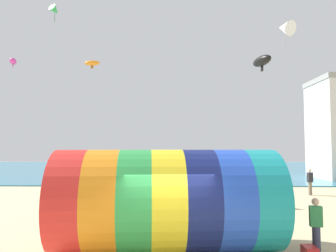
{
  "coord_description": "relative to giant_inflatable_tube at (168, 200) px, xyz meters",
  "views": [
    {
      "loc": [
        0.14,
        -9.15,
        3.29
      ],
      "look_at": [
        -0.12,
        3.27,
        4.05
      ],
      "focal_mm": 35.0,
      "sensor_mm": 36.0,
      "label": 1
    }
  ],
  "objects": [
    {
      "name": "kite_handler",
      "position": [
        4.56,
        -0.15,
        -0.72
      ],
      "size": [
        0.39,
        0.28,
        1.69
      ],
      "color": "#383D56",
      "rests_on": "ground"
    },
    {
      "name": "giant_inflatable_tube",
      "position": [
        0.0,
        0.0,
        0.0
      ],
      "size": [
        7.14,
        3.73,
        3.17
      ],
      "color": "red",
      "rests_on": "ground"
    },
    {
      "name": "kite_white_delta",
      "position": [
        7.49,
        10.82,
        9.48
      ],
      "size": [
        1.54,
        1.64,
        2.05
      ],
      "color": "white"
    },
    {
      "name": "kite_magenta_parafoil",
      "position": [
        -8.9,
        7.59,
        6.48
      ],
      "size": [
        0.69,
        1.06,
        0.51
      ],
      "color": "#D1339E"
    },
    {
      "name": "kite_black_parafoil",
      "position": [
        3.79,
        2.77,
        5.16
      ],
      "size": [
        0.81,
        1.33,
        0.67
      ],
      "color": "black"
    },
    {
      "name": "kite_orange_parafoil",
      "position": [
        -5.81,
        13.07,
        7.78
      ],
      "size": [
        1.21,
        0.65,
        0.64
      ],
      "color": "orange"
    },
    {
      "name": "bystander_far_left",
      "position": [
        -3.71,
        10.94,
        -0.73
      ],
      "size": [
        0.42,
        0.36,
        1.68
      ],
      "color": "black",
      "rests_on": "ground"
    },
    {
      "name": "sea",
      "position": [
        0.09,
        36.24,
        -1.54
      ],
      "size": [
        120.0,
        40.0,
        0.1
      ],
      "primitive_type": "cube",
      "color": "teal",
      "rests_on": "ground"
    },
    {
      "name": "kite_green_delta",
      "position": [
        -8.2,
        11.87,
        11.25
      ],
      "size": [
        0.91,
        1.0,
        1.24
      ],
      "color": "green"
    },
    {
      "name": "bystander_near_water",
      "position": [
        -0.49,
        10.66,
        -0.77
      ],
      "size": [
        0.42,
        0.38,
        1.61
      ],
      "color": "black",
      "rests_on": "ground"
    },
    {
      "name": "bystander_mid_beach",
      "position": [
        9.34,
        11.95,
        -0.68
      ],
      "size": [
        0.41,
        0.32,
        1.77
      ],
      "color": "#726651",
      "rests_on": "ground"
    }
  ]
}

